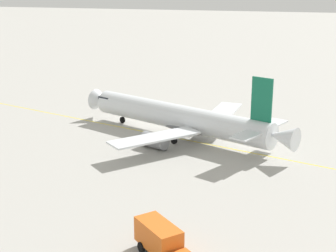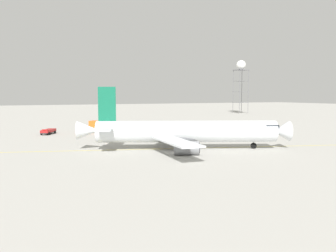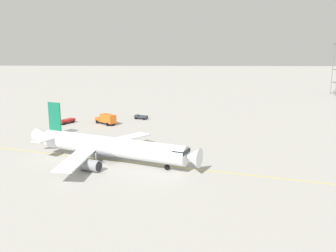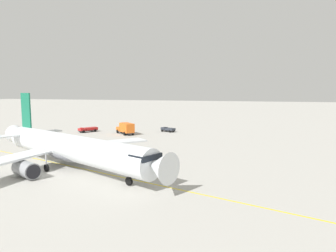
{
  "view_description": "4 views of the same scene",
  "coord_description": "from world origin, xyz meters",
  "px_view_note": "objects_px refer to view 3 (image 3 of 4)",
  "views": [
    {
      "loc": [
        -15.72,
        78.96,
        24.92
      ],
      "look_at": [
        4.32,
        6.59,
        2.52
      ],
      "focal_mm": 54.01,
      "sensor_mm": 36.0,
      "label": 1
    },
    {
      "loc": [
        -28.3,
        -54.04,
        10.11
      ],
      "look_at": [
        -0.49,
        3.84,
        4.42
      ],
      "focal_mm": 38.36,
      "sensor_mm": 36.0,
      "label": 2
    },
    {
      "loc": [
        16.55,
        -72.32,
        24.83
      ],
      "look_at": [
        14.59,
        16.65,
        4.75
      ],
      "focal_mm": 41.14,
      "sensor_mm": 36.0,
      "label": 3
    },
    {
      "loc": [
        30.18,
        -35.27,
        11.98
      ],
      "look_at": [
        14.59,
        16.65,
        5.53
      ],
      "focal_mm": 32.33,
      "sensor_mm": 36.0,
      "label": 4
    }
  ],
  "objects_px": {
    "ops_pickup_truck": "(67,121)",
    "airliner_main": "(110,147)",
    "catering_truck_truck": "(107,119)",
    "baggage_truck_truck": "(141,117)"
  },
  "relations": [
    {
      "from": "catering_truck_truck",
      "to": "ops_pickup_truck",
      "type": "bearing_deg",
      "value": 38.21
    },
    {
      "from": "ops_pickup_truck",
      "to": "baggage_truck_truck",
      "type": "xyz_separation_m",
      "value": [
        21.81,
        7.12,
        -0.09
      ]
    },
    {
      "from": "ops_pickup_truck",
      "to": "airliner_main",
      "type": "bearing_deg",
      "value": 59.14
    },
    {
      "from": "baggage_truck_truck",
      "to": "ops_pickup_truck",
      "type": "bearing_deg",
      "value": 39.44
    },
    {
      "from": "ops_pickup_truck",
      "to": "baggage_truck_truck",
      "type": "bearing_deg",
      "value": 139.27
    },
    {
      "from": "airliner_main",
      "to": "ops_pickup_truck",
      "type": "height_order",
      "value": "airliner_main"
    },
    {
      "from": "ops_pickup_truck",
      "to": "catering_truck_truck",
      "type": "height_order",
      "value": "catering_truck_truck"
    },
    {
      "from": "ops_pickup_truck",
      "to": "baggage_truck_truck",
      "type": "distance_m",
      "value": 22.95
    },
    {
      "from": "ops_pickup_truck",
      "to": "catering_truck_truck",
      "type": "xyz_separation_m",
      "value": [
        12.27,
        -0.98,
        0.85
      ]
    },
    {
      "from": "airliner_main",
      "to": "ops_pickup_truck",
      "type": "xyz_separation_m",
      "value": [
        -19.37,
        36.51,
        -2.26
      ]
    }
  ]
}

